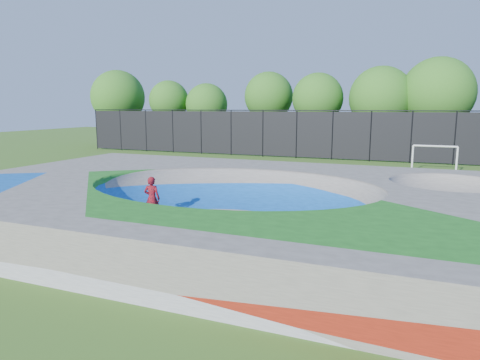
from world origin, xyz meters
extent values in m
plane|color=#345C19|center=(0.00, 0.00, 0.00)|extent=(120.00, 120.00, 0.00)
cube|color=gray|center=(0.00, 0.00, 0.75)|extent=(22.00, 14.00, 1.50)
imported|color=red|center=(-2.98, -0.80, 0.85)|extent=(0.69, 0.51, 1.71)
cube|color=black|center=(-2.98, -0.80, 0.03)|extent=(0.81, 0.42, 0.05)
cylinder|color=silver|center=(6.17, 16.23, 0.88)|extent=(0.12, 0.12, 1.77)
cylinder|color=silver|center=(8.83, 16.23, 0.88)|extent=(0.12, 0.12, 1.77)
cylinder|color=silver|center=(7.50, 16.23, 1.77)|extent=(2.65, 0.12, 0.12)
cylinder|color=black|center=(-24.00, 21.00, 2.00)|extent=(0.09, 0.09, 4.00)
cylinder|color=black|center=(-21.00, 21.00, 2.00)|extent=(0.09, 0.09, 4.00)
cylinder|color=black|center=(-18.00, 21.00, 2.00)|extent=(0.09, 0.09, 4.00)
cylinder|color=black|center=(-15.00, 21.00, 2.00)|extent=(0.09, 0.09, 4.00)
cylinder|color=black|center=(-12.00, 21.00, 2.00)|extent=(0.09, 0.09, 4.00)
cylinder|color=black|center=(-9.00, 21.00, 2.00)|extent=(0.09, 0.09, 4.00)
cylinder|color=black|center=(-6.00, 21.00, 2.00)|extent=(0.09, 0.09, 4.00)
cylinder|color=black|center=(-3.00, 21.00, 2.00)|extent=(0.09, 0.09, 4.00)
cylinder|color=black|center=(0.00, 21.00, 2.00)|extent=(0.09, 0.09, 4.00)
cylinder|color=black|center=(3.00, 21.00, 2.00)|extent=(0.09, 0.09, 4.00)
cylinder|color=black|center=(6.00, 21.00, 2.00)|extent=(0.09, 0.09, 4.00)
cylinder|color=black|center=(9.00, 21.00, 2.00)|extent=(0.09, 0.09, 4.00)
cube|color=black|center=(0.00, 21.00, 2.00)|extent=(48.00, 0.03, 3.80)
cylinder|color=black|center=(0.00, 21.00, 4.00)|extent=(48.00, 0.08, 0.08)
cylinder|color=#4E3827|center=(-24.37, 25.20, 1.58)|extent=(0.44, 0.44, 3.16)
sphere|color=#2C691B|center=(-24.37, 25.20, 5.35)|extent=(5.85, 5.85, 5.85)
cylinder|color=#4E3827|center=(-18.13, 25.59, 1.70)|extent=(0.44, 0.44, 3.41)
sphere|color=#2C691B|center=(-18.13, 25.59, 4.97)|extent=(4.16, 4.16, 4.16)
cylinder|color=#4E3827|center=(-13.92, 26.09, 1.45)|extent=(0.44, 0.44, 2.90)
sphere|color=#2C691B|center=(-13.92, 26.09, 4.53)|extent=(4.34, 4.34, 4.34)
cylinder|color=#4E3827|center=(-7.51, 27.10, 1.76)|extent=(0.44, 0.44, 3.52)
sphere|color=#2C691B|center=(-7.51, 27.10, 5.33)|extent=(4.84, 4.84, 4.84)
cylinder|color=#4E3827|center=(-2.25, 25.57, 1.66)|extent=(0.44, 0.44, 3.32)
sphere|color=#2C691B|center=(-2.25, 25.57, 5.07)|extent=(4.67, 4.67, 4.67)
cylinder|color=#4E3827|center=(3.31, 25.48, 1.51)|extent=(0.44, 0.44, 3.01)
sphere|color=#2C691B|center=(3.31, 25.48, 5.07)|extent=(5.48, 5.48, 5.48)
cylinder|color=#4E3827|center=(7.80, 25.73, 1.59)|extent=(0.44, 0.44, 3.18)
sphere|color=#2C691B|center=(7.80, 25.73, 5.42)|extent=(5.98, 5.98, 5.98)
camera|label=1|loc=(6.08, -14.30, 4.30)|focal=32.00mm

